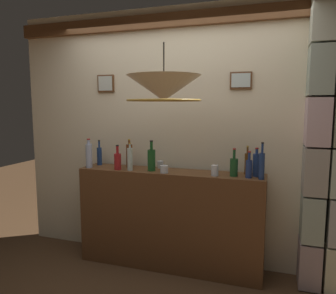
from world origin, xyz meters
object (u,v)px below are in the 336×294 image
(liquor_bottle_rum, at_px, (249,168))
(glass_tumbler_shot, at_px, (164,169))
(glass_tumbler_highball, at_px, (215,170))
(pendant_lamp, at_px, (164,89))
(liquor_bottle_mezcal, at_px, (129,156))
(liquor_bottle_amaro, at_px, (256,165))
(liquor_bottle_sherry, at_px, (130,159))
(liquor_bottle_rye, at_px, (118,161))
(glass_tumbler_rocks, at_px, (160,165))
(liquor_bottle_bourbon, at_px, (89,155))
(liquor_bottle_port, at_px, (151,159))
(liquor_bottle_whiskey, at_px, (262,165))
(liquor_bottle_tequila, at_px, (99,156))
(liquor_bottle_gin, at_px, (247,163))
(liquor_bottle_vodka, at_px, (234,166))

(liquor_bottle_rum, xyz_separation_m, glass_tumbler_shot, (-0.80, -0.03, -0.06))
(glass_tumbler_highball, height_order, pendant_lamp, pendant_lamp)
(liquor_bottle_mezcal, xyz_separation_m, liquor_bottle_amaro, (1.30, -0.02, -0.02))
(liquor_bottle_sherry, relative_size, glass_tumbler_shot, 3.59)
(liquor_bottle_rye, bearing_deg, liquor_bottle_sherry, 3.13)
(glass_tumbler_rocks, xyz_separation_m, glass_tumbler_highball, (0.61, -0.20, 0.01))
(glass_tumbler_highball, bearing_deg, liquor_bottle_bourbon, -179.24)
(liquor_bottle_rye, relative_size, glass_tumbler_highball, 2.54)
(liquor_bottle_port, bearing_deg, liquor_bottle_whiskey, -2.55)
(liquor_bottle_port, bearing_deg, pendant_lamp, -59.79)
(liquor_bottle_port, xyz_separation_m, glass_tumbler_shot, (0.15, -0.06, -0.08))
(liquor_bottle_sherry, bearing_deg, liquor_bottle_amaro, 4.96)
(glass_tumbler_highball, bearing_deg, liquor_bottle_amaro, 13.94)
(liquor_bottle_rye, xyz_separation_m, glass_tumbler_shot, (0.51, -0.00, -0.06))
(liquor_bottle_port, relative_size, liquor_bottle_bourbon, 1.00)
(liquor_bottle_mezcal, height_order, glass_tumbler_shot, liquor_bottle_mezcal)
(liquor_bottle_tequila, xyz_separation_m, pendant_lamp, (0.98, -0.67, 0.68))
(glass_tumbler_rocks, distance_m, glass_tumbler_shot, 0.25)
(liquor_bottle_tequila, distance_m, glass_tumbler_rocks, 0.70)
(liquor_bottle_port, distance_m, liquor_bottle_amaro, 1.02)
(liquor_bottle_sherry, distance_m, liquor_bottle_gin, 1.16)
(liquor_bottle_amaro, bearing_deg, liquor_bottle_sherry, -175.04)
(liquor_bottle_vodka, distance_m, glass_tumbler_highball, 0.18)
(liquor_bottle_rye, relative_size, liquor_bottle_sherry, 0.91)
(liquor_bottle_port, distance_m, glass_tumbler_rocks, 0.19)
(liquor_bottle_mezcal, xyz_separation_m, glass_tumbler_rocks, (0.32, 0.08, -0.09))
(liquor_bottle_sherry, xyz_separation_m, liquor_bottle_amaro, (1.23, 0.11, -0.01))
(liquor_bottle_amaro, distance_m, glass_tumbler_shot, 0.87)
(liquor_bottle_tequila, height_order, glass_tumbler_shot, liquor_bottle_tequila)
(liquor_bottle_whiskey, xyz_separation_m, glass_tumbler_rocks, (-1.03, 0.21, -0.09))
(glass_tumbler_rocks, bearing_deg, liquor_bottle_tequila, -176.24)
(liquor_bottle_amaro, xyz_separation_m, glass_tumbler_shot, (-0.86, -0.12, -0.08))
(glass_tumbler_shot, distance_m, pendant_lamp, 0.91)
(liquor_bottle_mezcal, distance_m, liquor_bottle_tequila, 0.38)
(liquor_bottle_sherry, relative_size, liquor_bottle_bourbon, 0.91)
(liquor_bottle_gin, distance_m, glass_tumbler_shot, 0.80)
(liquor_bottle_port, xyz_separation_m, liquor_bottle_vodka, (0.82, 0.01, -0.02))
(liquor_bottle_amaro, relative_size, glass_tumbler_rocks, 3.63)
(glass_tumbler_rocks, bearing_deg, liquor_bottle_rye, -150.74)
(liquor_bottle_mezcal, bearing_deg, liquor_bottle_rye, -116.12)
(liquor_bottle_rye, relative_size, liquor_bottle_tequila, 0.92)
(liquor_bottle_port, relative_size, liquor_bottle_rum, 1.25)
(liquor_bottle_bourbon, xyz_separation_m, pendant_lamp, (1.01, -0.51, 0.65))
(liquor_bottle_port, bearing_deg, glass_tumbler_shot, -19.62)
(liquor_bottle_vodka, distance_m, liquor_bottle_rum, 0.14)
(liquor_bottle_vodka, distance_m, liquor_bottle_gin, 0.17)
(liquor_bottle_port, bearing_deg, liquor_bottle_gin, 8.03)
(liquor_bottle_rum, xyz_separation_m, glass_tumbler_highball, (-0.31, -0.01, -0.04))
(liquor_bottle_gin, relative_size, liquor_bottle_bourbon, 0.89)
(liquor_bottle_rye, height_order, liquor_bottle_vodka, liquor_bottle_vodka)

